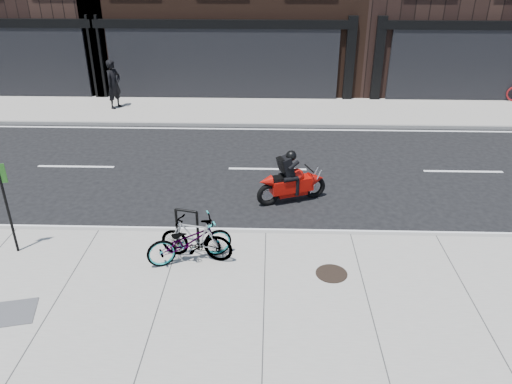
{
  "coord_description": "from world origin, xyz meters",
  "views": [
    {
      "loc": [
        0.08,
        -12.11,
        6.3
      ],
      "look_at": [
        -0.25,
        -1.38,
        0.9
      ],
      "focal_mm": 35.0,
      "sensor_mm": 36.0,
      "label": 1
    }
  ],
  "objects_px": {
    "bicycle_rear": "(196,239)",
    "motorcycle": "(295,180)",
    "bicycle_front": "(189,241)",
    "sign_post": "(6,201)",
    "manhole_cover": "(331,274)",
    "utility_grate": "(14,313)",
    "bike_rack": "(187,225)",
    "pedestrian": "(114,84)"
  },
  "relations": [
    {
      "from": "bicycle_rear",
      "to": "pedestrian",
      "type": "distance_m",
      "value": 11.92
    },
    {
      "from": "bicycle_front",
      "to": "pedestrian",
      "type": "bearing_deg",
      "value": 0.97
    },
    {
      "from": "bike_rack",
      "to": "pedestrian",
      "type": "distance_m",
      "value": 11.38
    },
    {
      "from": "bike_rack",
      "to": "manhole_cover",
      "type": "relative_size",
      "value": 1.42
    },
    {
      "from": "bike_rack",
      "to": "bicycle_rear",
      "type": "relative_size",
      "value": 0.58
    },
    {
      "from": "motorcycle",
      "to": "manhole_cover",
      "type": "height_order",
      "value": "motorcycle"
    },
    {
      "from": "motorcycle",
      "to": "manhole_cover",
      "type": "distance_m",
      "value": 3.6
    },
    {
      "from": "bicycle_front",
      "to": "manhole_cover",
      "type": "xyz_separation_m",
      "value": [
        3.0,
        -0.42,
        -0.48
      ]
    },
    {
      "from": "bicycle_rear",
      "to": "manhole_cover",
      "type": "height_order",
      "value": "bicycle_rear"
    },
    {
      "from": "pedestrian",
      "to": "sign_post",
      "type": "xyz_separation_m",
      "value": [
        0.82,
        -10.73,
        0.28
      ]
    },
    {
      "from": "bicycle_front",
      "to": "motorcycle",
      "type": "height_order",
      "value": "motorcycle"
    },
    {
      "from": "bicycle_rear",
      "to": "motorcycle",
      "type": "height_order",
      "value": "motorcycle"
    },
    {
      "from": "bicycle_front",
      "to": "pedestrian",
      "type": "xyz_separation_m",
      "value": [
        -4.72,
        10.96,
        0.49
      ]
    },
    {
      "from": "bike_rack",
      "to": "motorcycle",
      "type": "bearing_deg",
      "value": 45.48
    },
    {
      "from": "bike_rack",
      "to": "bicycle_rear",
      "type": "xyz_separation_m",
      "value": [
        0.27,
        -0.47,
        -0.06
      ]
    },
    {
      "from": "manhole_cover",
      "to": "utility_grate",
      "type": "distance_m",
      "value": 6.19
    },
    {
      "from": "bicycle_front",
      "to": "utility_grate",
      "type": "bearing_deg",
      "value": 98.86
    },
    {
      "from": "manhole_cover",
      "to": "motorcycle",
      "type": "bearing_deg",
      "value": 100.35
    },
    {
      "from": "bicycle_front",
      "to": "bicycle_rear",
      "type": "xyz_separation_m",
      "value": [
        0.13,
        0.09,
        0.0
      ]
    },
    {
      "from": "manhole_cover",
      "to": "sign_post",
      "type": "distance_m",
      "value": 7.05
    },
    {
      "from": "bicycle_front",
      "to": "bicycle_rear",
      "type": "bearing_deg",
      "value": -78.9
    },
    {
      "from": "utility_grate",
      "to": "manhole_cover",
      "type": "bearing_deg",
      "value": 13.18
    },
    {
      "from": "bicycle_rear",
      "to": "manhole_cover",
      "type": "distance_m",
      "value": 2.95
    },
    {
      "from": "bike_rack",
      "to": "utility_grate",
      "type": "distance_m",
      "value": 3.78
    },
    {
      "from": "bicycle_rear",
      "to": "motorcycle",
      "type": "bearing_deg",
      "value": 155.84
    },
    {
      "from": "manhole_cover",
      "to": "utility_grate",
      "type": "height_order",
      "value": "same"
    },
    {
      "from": "sign_post",
      "to": "bicycle_rear",
      "type": "bearing_deg",
      "value": -17.36
    },
    {
      "from": "bicycle_front",
      "to": "sign_post",
      "type": "bearing_deg",
      "value": 64.23
    },
    {
      "from": "bicycle_front",
      "to": "manhole_cover",
      "type": "distance_m",
      "value": 3.07
    },
    {
      "from": "bicycle_front",
      "to": "motorcycle",
      "type": "xyz_separation_m",
      "value": [
        2.36,
        3.09,
        -0.01
      ]
    },
    {
      "from": "bicycle_front",
      "to": "sign_post",
      "type": "distance_m",
      "value": 3.99
    },
    {
      "from": "motorcycle",
      "to": "manhole_cover",
      "type": "bearing_deg",
      "value": -100.86
    },
    {
      "from": "bicycle_front",
      "to": "manhole_cover",
      "type": "height_order",
      "value": "bicycle_front"
    },
    {
      "from": "pedestrian",
      "to": "utility_grate",
      "type": "relative_size",
      "value": 2.61
    },
    {
      "from": "motorcycle",
      "to": "sign_post",
      "type": "relative_size",
      "value": 0.9
    },
    {
      "from": "bicycle_rear",
      "to": "bicycle_front",
      "type": "bearing_deg",
      "value": -44.16
    },
    {
      "from": "motorcycle",
      "to": "pedestrian",
      "type": "xyz_separation_m",
      "value": [
        -7.08,
        7.87,
        0.51
      ]
    },
    {
      "from": "pedestrian",
      "to": "sign_post",
      "type": "relative_size",
      "value": 0.93
    },
    {
      "from": "bike_rack",
      "to": "bicycle_front",
      "type": "xyz_separation_m",
      "value": [
        0.13,
        -0.56,
        -0.06
      ]
    },
    {
      "from": "bicycle_front",
      "to": "utility_grate",
      "type": "height_order",
      "value": "bicycle_front"
    },
    {
      "from": "bicycle_rear",
      "to": "utility_grate",
      "type": "bearing_deg",
      "value": -46.3
    },
    {
      "from": "bicycle_front",
      "to": "manhole_cover",
      "type": "bearing_deg",
      "value": -120.32
    }
  ]
}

